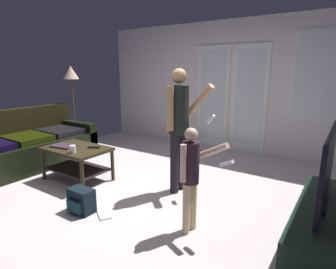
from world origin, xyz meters
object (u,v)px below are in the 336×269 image
object	(u,v)px
tv_stand	(319,227)
loose_keyboard	(103,210)
flat_screen_tv	(327,169)
floor_lamp	(71,78)
tv_remote_black	(94,147)
leather_couch	(25,148)
laptop_closed	(64,146)
cup_near_edge	(73,149)
backpack	(81,201)
person_child	(191,171)
coffee_table	(77,157)
person_adult	(180,120)

from	to	relation	value
tv_stand	loose_keyboard	world-z (taller)	tv_stand
flat_screen_tv	floor_lamp	distance (m)	4.79
floor_lamp	tv_remote_black	xyz separation A→B (m)	(1.77, -1.04, -0.91)
leather_couch	laptop_closed	world-z (taller)	leather_couch
laptop_closed	tv_remote_black	xyz separation A→B (m)	(0.41, 0.20, -0.00)
laptop_closed	cup_near_edge	distance (m)	0.39
laptop_closed	floor_lamp	bearing A→B (deg)	127.90
tv_stand	backpack	world-z (taller)	tv_stand
laptop_closed	tv_remote_black	distance (m)	0.46
person_child	floor_lamp	distance (m)	3.91
flat_screen_tv	coffee_table	bearing A→B (deg)	-176.58
loose_keyboard	cup_near_edge	bearing A→B (deg)	162.43
leather_couch	flat_screen_tv	bearing A→B (deg)	3.68
coffee_table	tv_remote_black	bearing A→B (deg)	28.83
person_child	coffee_table	bearing A→B (deg)	173.05
tv_stand	person_child	world-z (taller)	person_child
tv_stand	flat_screen_tv	world-z (taller)	flat_screen_tv
floor_lamp	loose_keyboard	bearing A→B (deg)	-32.68
floor_lamp	backpack	bearing A→B (deg)	-37.04
backpack	leather_couch	bearing A→B (deg)	165.84
backpack	loose_keyboard	xyz separation A→B (m)	(0.18, 0.15, -0.12)
flat_screen_tv	person_child	world-z (taller)	flat_screen_tv
leather_couch	floor_lamp	size ratio (longest dim) A/B	1.32
tv_stand	loose_keyboard	xyz separation A→B (m)	(-2.13, -0.63, -0.19)
tv_stand	laptop_closed	distance (m)	3.32
laptop_closed	person_adult	bearing A→B (deg)	10.35
leather_couch	cup_near_edge	bearing A→B (deg)	-4.27
backpack	tv_stand	bearing A→B (deg)	18.67
cup_near_edge	coffee_table	bearing A→B (deg)	132.61
person_adult	person_child	bearing A→B (deg)	-51.48
leather_couch	loose_keyboard	world-z (taller)	leather_couch
cup_near_edge	tv_remote_black	distance (m)	0.33
backpack	loose_keyboard	distance (m)	0.26
person_child	loose_keyboard	xyz separation A→B (m)	(-1.04, -0.20, -0.63)
tv_stand	person_child	xyz separation A→B (m)	(-1.09, -0.43, 0.44)
laptop_closed	flat_screen_tv	bearing A→B (deg)	-5.11
floor_lamp	loose_keyboard	size ratio (longest dim) A/B	3.76
leather_couch	person_child	distance (m)	3.24
tv_stand	laptop_closed	size ratio (longest dim) A/B	4.59
leather_couch	person_adult	bearing A→B (deg)	12.92
tv_stand	person_adult	size ratio (longest dim) A/B	0.97
person_adult	laptop_closed	distance (m)	1.77
leather_couch	laptop_closed	size ratio (longest dim) A/B	6.50
loose_keyboard	tv_stand	bearing A→B (deg)	16.50
backpack	person_child	bearing A→B (deg)	16.07
coffee_table	flat_screen_tv	xyz separation A→B (m)	(3.10, 0.19, 0.39)
leather_couch	person_adult	size ratio (longest dim) A/B	1.37
leather_couch	coffee_table	xyz separation A→B (m)	(1.20, 0.09, 0.05)
person_adult	tv_remote_black	xyz separation A→B (m)	(-1.19, -0.38, -0.45)
person_adult	floor_lamp	bearing A→B (deg)	167.47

